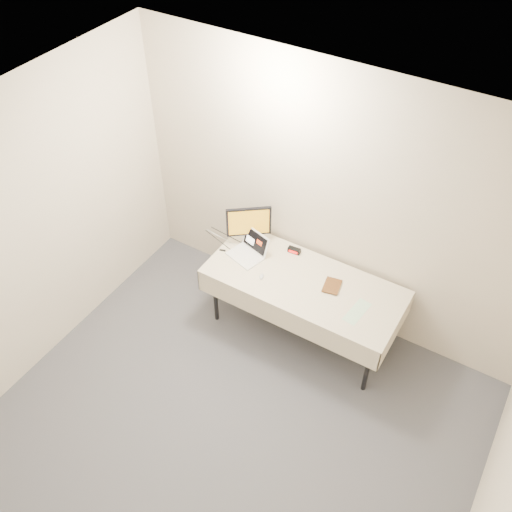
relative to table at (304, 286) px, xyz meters
The scene contains 10 objects.
ground 2.15m from the table, 90.00° to the right, with size 5.00×5.00×0.00m, color #4B4B50.
back_wall 0.81m from the table, 90.00° to the left, with size 4.00×0.10×2.70m, color beige.
table is the anchor object (origin of this frame).
laptop 0.64m from the table, behind, with size 0.39×0.37×0.22m.
monitor 0.80m from the table, 166.15° to the left, with size 0.36×0.29×0.45m.
book 0.25m from the table, 17.29° to the left, with size 0.15×0.02×0.20m, color brown.
alarm_clock 0.41m from the table, 132.25° to the left, with size 0.13×0.06×0.05m.
clicker 0.41m from the table, 156.29° to the right, with size 0.04×0.08×0.02m, color silver.
paper_form 0.58m from the table, ahead, with size 0.12×0.31×0.00m, color #B4E0B2.
usb_dongle 0.88m from the table, behind, with size 0.06×0.02×0.01m, color black.
Camera 1 is at (1.51, -1.31, 4.57)m, focal length 40.00 mm.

